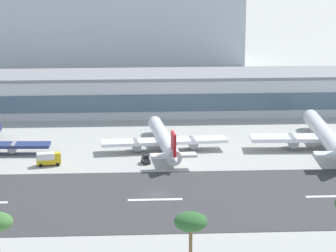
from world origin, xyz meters
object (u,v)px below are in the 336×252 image
object	(u,v)px
distant_hotel_block	(104,19)
service_box_truck_1	(49,159)
airliner_red_tail_gate_1	(165,141)
palm_tree_2	(191,223)
service_baggage_tug_0	(146,159)
airliner_blue_tail_gate_2	(327,138)
terminal_building	(150,93)

from	to	relation	value
distant_hotel_block	service_box_truck_1	size ratio (longest dim) A/B	19.02
distant_hotel_block	service_box_truck_1	distance (m)	164.67
airliner_red_tail_gate_1	palm_tree_2	distance (m)	85.98
service_baggage_tug_0	airliner_blue_tail_gate_2	bearing A→B (deg)	89.39
distant_hotel_block	airliner_red_tail_gate_1	xyz separation A→B (m)	(18.55, -151.91, -15.87)
terminal_building	airliner_blue_tail_gate_2	xyz separation A→B (m)	(45.86, -47.89, -3.07)
service_baggage_tug_0	service_box_truck_1	bearing A→B (deg)	-100.95
airliner_red_tail_gate_1	airliner_blue_tail_gate_2	distance (m)	43.60
airliner_red_tail_gate_1	palm_tree_2	world-z (taller)	palm_tree_2
airliner_blue_tail_gate_2	service_box_truck_1	world-z (taller)	airliner_blue_tail_gate_2
airliner_red_tail_gate_1	airliner_blue_tail_gate_2	size ratio (longest dim) A/B	0.86
terminal_building	distant_hotel_block	world-z (taller)	distant_hotel_block
service_box_truck_1	distant_hotel_block	bearing A→B (deg)	76.11
service_baggage_tug_0	service_box_truck_1	world-z (taller)	service_box_truck_1
distant_hotel_block	service_baggage_tug_0	distance (m)	164.34
service_box_truck_1	service_baggage_tug_0	bearing A→B (deg)	-8.64
distant_hotel_block	service_baggage_tug_0	size ratio (longest dim) A/B	34.71
terminal_building	airliner_red_tail_gate_1	xyz separation A→B (m)	(2.28, -47.05, -3.54)
terminal_building	service_box_truck_1	size ratio (longest dim) A/B	30.28
palm_tree_2	airliner_red_tail_gate_1	bearing A→B (deg)	89.82
airliner_red_tail_gate_1	service_baggage_tug_0	world-z (taller)	airliner_red_tail_gate_1
terminal_building	distant_hotel_block	distance (m)	106.82
airliner_blue_tail_gate_2	service_baggage_tug_0	world-z (taller)	airliner_blue_tail_gate_2
airliner_blue_tail_gate_2	palm_tree_2	size ratio (longest dim) A/B	3.80
terminal_building	service_box_truck_1	bearing A→B (deg)	-115.16
terminal_building	airliner_blue_tail_gate_2	world-z (taller)	terminal_building
terminal_building	airliner_red_tail_gate_1	world-z (taller)	terminal_building
airliner_blue_tail_gate_2	palm_tree_2	xyz separation A→B (m)	(-43.85, -84.70, 8.20)
distant_hotel_block	airliner_blue_tail_gate_2	distance (m)	165.62
distant_hotel_block	palm_tree_2	bearing A→B (deg)	-85.60
distant_hotel_block	palm_tree_2	distance (m)	238.26
service_box_truck_1	airliner_blue_tail_gate_2	bearing A→B (deg)	-1.69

